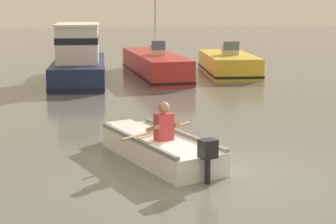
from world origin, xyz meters
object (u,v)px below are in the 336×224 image
(moored_boat_navy, at_px, (79,61))
(moored_boat_red, at_px, (155,66))
(rowboat_with_person, at_px, (158,147))
(moored_boat_yellow, at_px, (228,64))

(moored_boat_navy, relative_size, moored_boat_red, 0.96)
(rowboat_with_person, bearing_deg, moored_boat_red, 82.48)
(rowboat_with_person, height_order, moored_boat_navy, moored_boat_navy)
(rowboat_with_person, relative_size, moored_boat_navy, 0.55)
(rowboat_with_person, bearing_deg, moored_boat_yellow, 68.72)
(moored_boat_navy, distance_m, moored_boat_yellow, 6.60)
(moored_boat_navy, distance_m, moored_boat_red, 3.30)
(moored_boat_navy, height_order, moored_boat_yellow, moored_boat_navy)
(rowboat_with_person, height_order, moored_boat_red, moored_boat_red)
(moored_boat_yellow, bearing_deg, moored_boat_red, -171.81)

